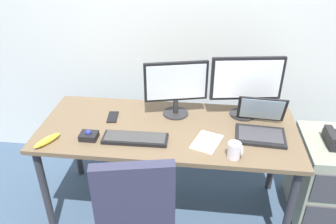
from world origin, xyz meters
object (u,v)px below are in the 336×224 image
at_px(keyboard, 135,138).
at_px(monitor_main, 247,83).
at_px(banana, 47,140).
at_px(file_cabinet, 326,179).
at_px(trackball_mouse, 89,136).
at_px(coffee_mug, 235,150).
at_px(laptop, 261,126).
at_px(paper_notepad, 207,142).
at_px(cell_phone, 113,117).
at_px(monitor_side, 176,86).

bearing_deg(keyboard, monitor_main, 29.26).
distance_m(monitor_main, banana, 1.34).
bearing_deg(file_cabinet, banana, -169.51).
height_order(trackball_mouse, coffee_mug, coffee_mug).
bearing_deg(laptop, banana, -168.41).
height_order(laptop, banana, laptop).
xyz_separation_m(file_cabinet, coffee_mug, (-0.71, -0.35, 0.46)).
bearing_deg(paper_notepad, trackball_mouse, -176.93).
distance_m(keyboard, coffee_mug, 0.62).
relative_size(monitor_main, cell_phone, 3.40).
xyz_separation_m(laptop, cell_phone, (-1.00, 0.07, -0.05)).
relative_size(monitor_side, paper_notepad, 2.06).
bearing_deg(coffee_mug, banana, 179.47).
distance_m(monitor_main, keyboard, 0.83).
relative_size(trackball_mouse, paper_notepad, 0.53).
bearing_deg(monitor_main, monitor_side, -175.24).
height_order(coffee_mug, paper_notepad, coffee_mug).
xyz_separation_m(keyboard, laptop, (0.79, 0.18, 0.04)).
bearing_deg(laptop, coffee_mug, -122.77).
relative_size(file_cabinet, laptop, 1.92).
bearing_deg(coffee_mug, trackball_mouse, 174.49).
height_order(file_cabinet, paper_notepad, paper_notepad).
distance_m(coffee_mug, cell_phone, 0.89).
xyz_separation_m(file_cabinet, trackball_mouse, (-1.61, -0.27, 0.43)).
bearing_deg(monitor_side, coffee_mug, -49.65).
relative_size(paper_notepad, cell_phone, 1.46).
bearing_deg(laptop, file_cabinet, 7.70).
xyz_separation_m(trackball_mouse, paper_notepad, (0.74, 0.04, -0.02)).
xyz_separation_m(monitor_main, keyboard, (-0.69, -0.39, -0.24)).
height_order(monitor_main, trackball_mouse, monitor_main).
distance_m(monitor_side, trackball_mouse, 0.66).
distance_m(paper_notepad, cell_phone, 0.70).
relative_size(monitor_main, coffee_mug, 4.88).
distance_m(laptop, trackball_mouse, 1.10).
xyz_separation_m(keyboard, cell_phone, (-0.21, 0.25, -0.01)).
bearing_deg(file_cabinet, keyboard, -169.30).
xyz_separation_m(paper_notepad, banana, (-0.98, -0.12, 0.01)).
height_order(monitor_main, keyboard, monitor_main).
xyz_separation_m(monitor_side, keyboard, (-0.22, -0.35, -0.21)).
height_order(keyboard, trackball_mouse, trackball_mouse).
xyz_separation_m(trackball_mouse, coffee_mug, (0.90, -0.09, 0.03)).
bearing_deg(keyboard, cell_phone, 130.01).
bearing_deg(file_cabinet, monitor_side, 174.78).
bearing_deg(coffee_mug, monitor_main, 80.13).
bearing_deg(monitor_main, banana, -158.55).
relative_size(keyboard, banana, 2.17).
bearing_deg(trackball_mouse, paper_notepad, 3.07).
distance_m(cell_phone, banana, 0.47).
xyz_separation_m(file_cabinet, paper_notepad, (-0.87, -0.23, 0.41)).
bearing_deg(monitor_side, monitor_main, 4.76).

